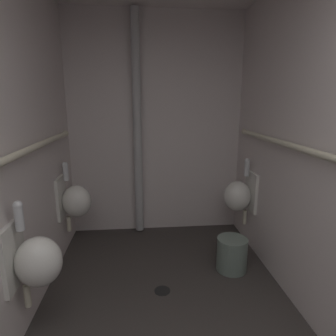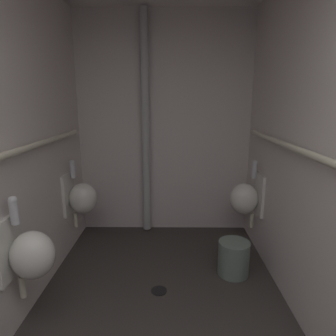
# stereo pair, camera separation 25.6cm
# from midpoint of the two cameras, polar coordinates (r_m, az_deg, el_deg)

# --- Properties ---
(floor) EXTENTS (2.19, 3.48, 0.08)m
(floor) POSITION_cam_midpoint_polar(r_m,az_deg,el_deg) (2.47, -3.16, -29.25)
(floor) COLOR #383330
(floor) RESTS_ON ground
(wall_right) EXTENTS (0.06, 3.48, 2.63)m
(wall_right) POSITION_cam_midpoint_polar(r_m,az_deg,el_deg) (2.16, 25.95, 3.58)
(wall_right) COLOR silver
(wall_right) RESTS_ON ground
(wall_back) EXTENTS (2.19, 0.06, 2.63)m
(wall_back) POSITION_cam_midpoint_polar(r_m,az_deg,el_deg) (3.54, -4.54, 8.16)
(wall_back) COLOR silver
(wall_back) RESTS_ON ground
(urinal_left_mid) EXTENTS (0.32, 0.30, 0.76)m
(urinal_left_mid) POSITION_cam_midpoint_polar(r_m,az_deg,el_deg) (2.22, -27.99, -15.95)
(urinal_left_mid) COLOR silver
(urinal_left_far) EXTENTS (0.32, 0.30, 0.76)m
(urinal_left_far) POSITION_cam_midpoint_polar(r_m,az_deg,el_deg) (3.23, -20.20, -6.08)
(urinal_left_far) COLOR silver
(urinal_right_mid) EXTENTS (0.32, 0.30, 0.76)m
(urinal_right_mid) POSITION_cam_midpoint_polar(r_m,az_deg,el_deg) (3.26, 11.77, -5.34)
(urinal_right_mid) COLOR silver
(supply_pipe_left) EXTENTS (0.06, 2.69, 0.06)m
(supply_pipe_left) POSITION_cam_midpoint_polar(r_m,az_deg,el_deg) (2.08, -31.69, 1.72)
(supply_pipe_left) COLOR beige
(supply_pipe_right) EXTENTS (0.06, 2.72, 0.06)m
(supply_pipe_right) POSITION_cam_midpoint_polar(r_m,az_deg,el_deg) (2.12, 23.77, 2.77)
(supply_pipe_right) COLOR beige
(standpipe_back_wall) EXTENTS (0.10, 0.10, 2.58)m
(standpipe_back_wall) POSITION_cam_midpoint_polar(r_m,az_deg,el_deg) (3.44, -8.23, 7.91)
(standpipe_back_wall) COLOR #B2B2B2
(standpipe_back_wall) RESTS_ON ground
(floor_drain) EXTENTS (0.14, 0.14, 0.01)m
(floor_drain) POSITION_cam_midpoint_polar(r_m,az_deg,el_deg) (2.74, -4.03, -23.13)
(floor_drain) COLOR black
(floor_drain) RESTS_ON ground
(waste_bin) EXTENTS (0.29, 0.29, 0.33)m
(waste_bin) POSITION_cam_midpoint_polar(r_m,az_deg,el_deg) (2.97, 10.04, -16.52)
(waste_bin) COLOR slate
(waste_bin) RESTS_ON ground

